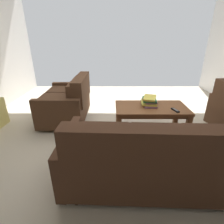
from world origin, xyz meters
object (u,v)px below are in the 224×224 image
(sofa_main, at_px, (162,157))
(loveseat_near, at_px, (68,101))
(coffee_table, at_px, (151,111))
(book_stack, at_px, (149,101))
(tv_remote, at_px, (175,110))

(sofa_main, xyz_separation_m, loveseat_near, (1.35, -1.66, 0.00))
(coffee_table, bearing_deg, loveseat_near, -21.14)
(sofa_main, relative_size, book_stack, 6.08)
(book_stack, bearing_deg, coffee_table, 111.41)
(sofa_main, height_order, loveseat_near, sofa_main)
(coffee_table, bearing_deg, book_stack, -68.59)
(book_stack, height_order, tv_remote, book_stack)
(loveseat_near, distance_m, tv_remote, 1.93)
(book_stack, bearing_deg, tv_remote, 146.26)
(sofa_main, bearing_deg, loveseat_near, -50.99)
(coffee_table, height_order, tv_remote, tv_remote)
(coffee_table, distance_m, tv_remote, 0.37)
(coffee_table, bearing_deg, tv_remote, 152.52)
(book_stack, relative_size, tv_remote, 2.06)
(loveseat_near, bearing_deg, sofa_main, 129.01)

